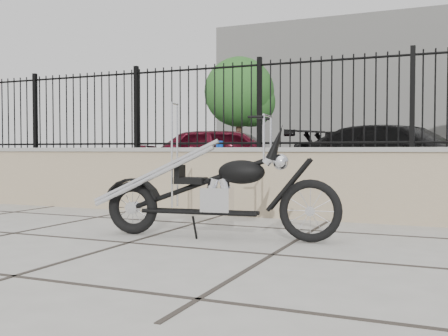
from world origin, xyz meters
TOP-DOWN VIEW (x-y plane):
  - ground_plane at (0.00, 0.00)m, footprint 90.00×90.00m
  - parking_lot at (0.00, 12.50)m, footprint 30.00×30.00m
  - retaining_wall at (0.00, 2.50)m, footprint 14.00×0.36m
  - iron_fence at (0.00, 2.50)m, footprint 14.00×0.08m
  - background_building at (0.00, 26.50)m, footprint 22.00×6.00m
  - chopper_motorcycle at (-0.85, 0.59)m, footprint 2.46×0.71m
  - car_red at (-3.35, 7.08)m, footprint 4.70×3.07m
  - car_black at (0.56, 7.20)m, footprint 5.43×3.70m
  - bollard_a at (-2.53, 4.62)m, footprint 0.17×0.17m
  - tree_left at (-6.80, 16.46)m, footprint 2.98×2.98m

SIDE VIEW (x-z plane):
  - ground_plane at x=0.00m, z-range 0.00..0.00m
  - parking_lot at x=0.00m, z-range 0.00..0.00m
  - retaining_wall at x=0.00m, z-range 0.00..0.96m
  - bollard_a at x=-2.53m, z-range 0.00..1.10m
  - chopper_motorcycle at x=-0.85m, z-range 0.00..1.45m
  - car_black at x=0.56m, z-range 0.00..1.46m
  - car_red at x=-3.35m, z-range 0.00..1.49m
  - iron_fence at x=0.00m, z-range 0.96..2.16m
  - tree_left at x=-6.80m, z-range 1.01..6.04m
  - background_building at x=0.00m, z-range 0.00..8.00m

